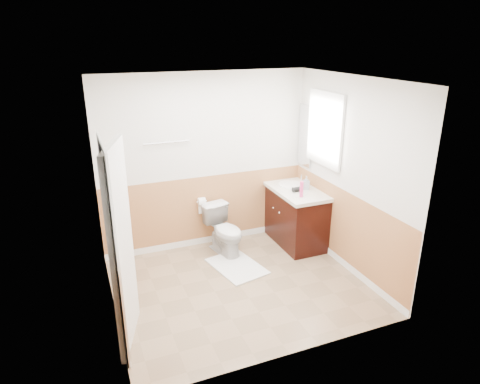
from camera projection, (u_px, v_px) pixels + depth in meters
name	position (u px, v px, depth m)	size (l,w,h in m)	color
floor	(240.00, 286.00, 5.26)	(3.00, 3.00, 0.00)	#8C7051
ceiling	(240.00, 80.00, 4.40)	(3.00, 3.00, 0.00)	white
wall_back	(206.00, 162.00, 5.96)	(3.00, 3.00, 0.00)	silver
wall_front	(295.00, 240.00, 3.70)	(3.00, 3.00, 0.00)	silver
wall_left	(104.00, 211.00, 4.30)	(3.00, 3.00, 0.00)	silver
wall_right	(349.00, 177.00, 5.36)	(3.00, 3.00, 0.00)	silver
wainscot_back	(207.00, 212.00, 6.21)	(3.00, 3.00, 0.00)	#BE804C
wainscot_front	(291.00, 311.00, 3.97)	(3.00, 3.00, 0.00)	#BE804C
wainscot_left	(113.00, 275.00, 4.57)	(2.60, 2.60, 0.00)	#BE804C
wainscot_right	(344.00, 230.00, 5.61)	(2.60, 2.60, 0.00)	#BE804C
toilet	(225.00, 231.00, 5.97)	(0.38, 0.67, 0.69)	silver
bath_mat	(237.00, 266.00, 5.69)	(0.55, 0.80, 0.02)	white
vanity_cabinet	(294.00, 217.00, 6.29)	(0.55, 1.10, 0.80)	black
vanity_knob_left	(280.00, 213.00, 6.05)	(0.03, 0.03, 0.03)	#B9B8BF
vanity_knob_right	(273.00, 208.00, 6.22)	(0.03, 0.03, 0.03)	silver
countertop	(295.00, 190.00, 6.14)	(0.60, 1.15, 0.05)	silver
sink_basin	(291.00, 184.00, 6.26)	(0.36, 0.36, 0.02)	white
faucet	(301.00, 179.00, 6.30)	(0.02, 0.02, 0.14)	silver
lotion_bottle	(301.00, 189.00, 5.77)	(0.05, 0.05, 0.22)	#DC397D
soap_dispenser	(306.00, 183.00, 6.07)	(0.09, 0.09, 0.19)	#9AA4AE
hair_dryer_body	(297.00, 189.00, 5.99)	(0.07, 0.07, 0.14)	black
hair_dryer_handle	(293.00, 190.00, 6.05)	(0.03, 0.03, 0.07)	black
mirror_panel	(305.00, 136.00, 6.20)	(0.02, 0.35, 0.90)	silver
window_frame	(325.00, 129.00, 5.69)	(0.04, 0.80, 1.00)	white
window_glass	(326.00, 129.00, 5.69)	(0.01, 0.70, 0.90)	white
door	(122.00, 249.00, 4.03)	(0.05, 0.80, 2.04)	white
door_frame	(114.00, 249.00, 4.00)	(0.02, 0.92, 2.10)	white
door_knob	(124.00, 240.00, 4.36)	(0.06, 0.06, 0.06)	silver
towel_bar	(167.00, 142.00, 5.60)	(0.02, 0.02, 0.62)	silver
tp_holder_bar	(202.00, 201.00, 6.05)	(0.02, 0.02, 0.14)	silver
tp_roll	(202.00, 201.00, 6.05)	(0.11, 0.11, 0.10)	white
tp_sheet	(202.00, 208.00, 6.09)	(0.10, 0.01, 0.16)	white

